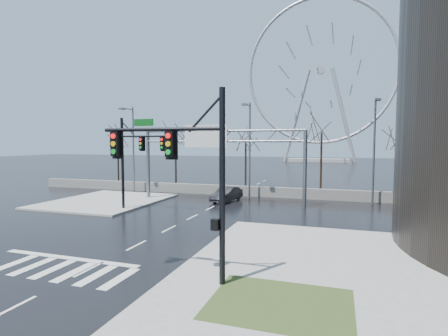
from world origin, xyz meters
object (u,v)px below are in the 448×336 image
at_px(signal_mast_far, 133,155).
at_px(car, 227,194).
at_px(signal_mast_near, 190,167).
at_px(ferris_wheel, 320,76).
at_px(sign_gantry, 217,150).

xyz_separation_m(signal_mast_far, car, (6.19, 6.94, -4.11)).
relative_size(signal_mast_near, ferris_wheel, 0.16).
distance_m(ferris_wheel, car, 83.22).
relative_size(signal_mast_near, signal_mast_far, 1.00).
height_order(signal_mast_near, car, signal_mast_near).
relative_size(signal_mast_far, ferris_wheel, 0.16).
relative_size(signal_mast_far, sign_gantry, 0.49).
bearing_deg(ferris_wheel, sign_gantry, -93.84).
bearing_deg(ferris_wheel, signal_mast_near, -89.92).
height_order(signal_mast_near, sign_gantry, signal_mast_near).
bearing_deg(sign_gantry, signal_mast_far, -132.47).
height_order(ferris_wheel, car, ferris_wheel).
bearing_deg(signal_mast_far, signal_mast_near, -49.74).
height_order(signal_mast_near, signal_mast_far, same).
distance_m(signal_mast_near, car, 20.93).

